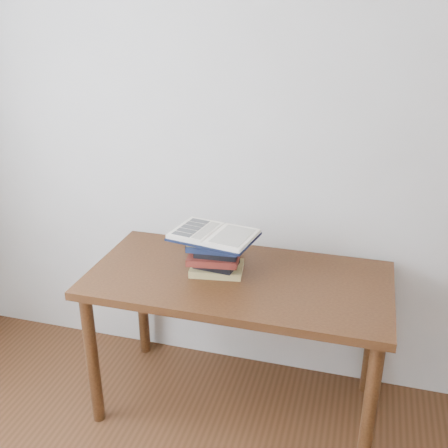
% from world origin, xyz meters
% --- Properties ---
extents(room_shell, '(3.54, 3.54, 2.62)m').
position_xyz_m(room_shell, '(-0.08, 0.01, 1.63)').
color(room_shell, silver).
rests_on(room_shell, ground).
extents(desk, '(1.39, 0.70, 0.75)m').
position_xyz_m(desk, '(-0.02, 1.38, 0.65)').
color(desk, '#4C2B13').
rests_on(desk, ground).
extents(book_stack, '(0.27, 0.22, 0.19)m').
position_xyz_m(book_stack, '(-0.13, 1.40, 0.84)').
color(book_stack, tan).
rests_on(book_stack, desk).
extents(open_book, '(0.41, 0.31, 0.03)m').
position_xyz_m(open_book, '(-0.13, 1.38, 0.95)').
color(open_book, black).
rests_on(open_book, book_stack).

